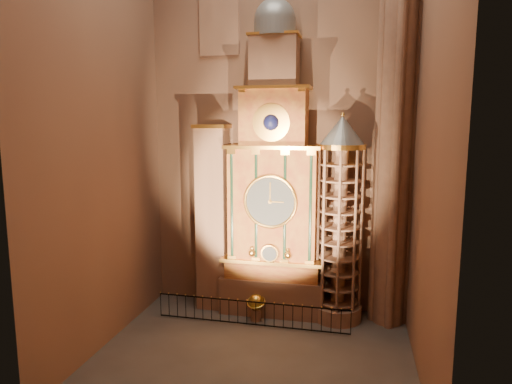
% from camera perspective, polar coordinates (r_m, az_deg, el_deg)
% --- Properties ---
extents(floor, '(14.00, 14.00, 0.00)m').
position_cam_1_polar(floor, '(21.66, -0.33, -19.70)').
color(floor, '#383330').
rests_on(floor, ground).
extents(wall_back, '(22.00, 0.00, 22.00)m').
position_cam_1_polar(wall_back, '(24.97, 2.71, 10.27)').
color(wall_back, '#886249').
rests_on(wall_back, floor).
extents(wall_left, '(0.00, 22.00, 22.00)m').
position_cam_1_polar(wall_left, '(21.72, -18.99, 10.07)').
color(wall_left, '#886249').
rests_on(wall_left, floor).
extents(wall_right, '(0.00, 22.00, 22.00)m').
position_cam_1_polar(wall_right, '(18.83, 21.27, 10.24)').
color(wall_right, '#886249').
rests_on(wall_right, floor).
extents(astronomical_clock, '(5.60, 2.41, 16.70)m').
position_cam_1_polar(astronomical_clock, '(24.20, 2.23, 0.06)').
color(astronomical_clock, '#8C634C').
rests_on(astronomical_clock, floor).
extents(portrait_tower, '(1.80, 1.60, 10.20)m').
position_cam_1_polar(portrait_tower, '(25.30, -5.40, -3.11)').
color(portrait_tower, '#8C634C').
rests_on(portrait_tower, floor).
extents(stair_turret, '(2.50, 2.50, 10.80)m').
position_cam_1_polar(stair_turret, '(23.85, 10.42, -3.65)').
color(stair_turret, '#8C634C').
rests_on(stair_turret, floor).
extents(gothic_pier, '(2.04, 2.04, 22.00)m').
position_cam_1_polar(gothic_pier, '(23.69, 17.22, 9.99)').
color(gothic_pier, '#8C634C').
rests_on(gothic_pier, floor).
extents(stained_glass_window, '(2.20, 0.14, 5.20)m').
position_cam_1_polar(stained_glass_window, '(26.35, -4.66, 22.25)').
color(stained_glass_window, navy).
rests_on(stained_glass_window, wall_back).
extents(celestial_globe, '(1.05, 1.00, 1.43)m').
position_cam_1_polar(celestial_globe, '(24.57, 0.00, -13.93)').
color(celestial_globe, '#8C634C').
rests_on(celestial_globe, floor).
extents(iron_railing, '(9.95, 0.19, 1.27)m').
position_cam_1_polar(iron_railing, '(24.00, -0.60, -14.93)').
color(iron_railing, black).
rests_on(iron_railing, floor).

